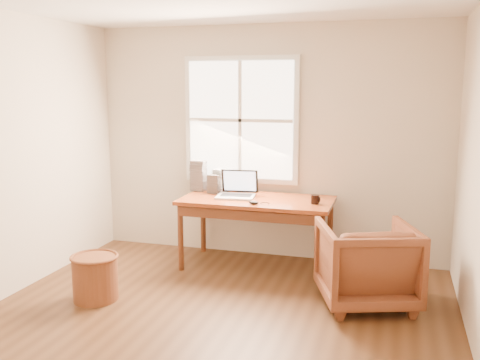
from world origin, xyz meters
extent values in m
cube|color=#50311B|center=(0.00, 0.00, -0.01)|extent=(4.00, 4.50, 0.02)
cube|color=beige|center=(0.00, 2.26, 1.30)|extent=(4.00, 0.02, 2.60)
cube|color=silver|center=(-0.30, 2.22, 1.55)|extent=(1.32, 0.05, 1.42)
cube|color=white|center=(-0.30, 2.19, 1.55)|extent=(1.20, 0.02, 1.30)
cube|color=silver|center=(-0.30, 2.18, 1.55)|extent=(0.04, 0.02, 1.30)
cube|color=silver|center=(-0.30, 2.18, 1.55)|extent=(1.20, 0.02, 0.04)
cube|color=brown|center=(0.00, 1.80, 0.73)|extent=(1.60, 0.80, 0.04)
imported|color=brown|center=(1.19, 1.10, 0.37)|extent=(1.02, 1.04, 0.75)
cylinder|color=brown|center=(-1.18, 0.50, 0.20)|extent=(0.43, 0.43, 0.41)
ellipsoid|color=black|center=(0.04, 1.53, 0.77)|extent=(0.11, 0.08, 0.04)
cylinder|color=black|center=(0.63, 1.73, 0.80)|extent=(0.10, 0.10, 0.09)
cube|color=#B7BDC3|center=(-0.49, 2.03, 0.88)|extent=(0.17, 0.16, 0.26)
cube|color=#222227|center=(-0.53, 1.96, 0.86)|extent=(0.16, 0.15, 0.21)
cube|color=#9997A3|center=(-0.75, 2.04, 0.93)|extent=(0.16, 0.14, 0.35)
cube|color=silver|center=(-0.48, 2.14, 0.83)|extent=(0.16, 0.15, 0.17)
camera|label=1|loc=(1.40, -3.57, 1.93)|focal=40.00mm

